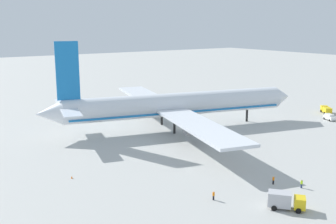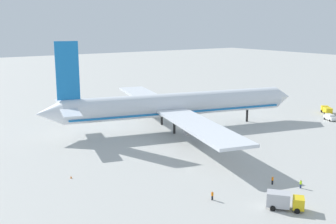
# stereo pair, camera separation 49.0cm
# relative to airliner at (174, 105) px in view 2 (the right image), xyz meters

# --- Properties ---
(ground_plane) EXTENTS (600.00, 600.00, 0.00)m
(ground_plane) POSITION_rel_airliner_xyz_m (1.35, -0.33, -6.97)
(ground_plane) COLOR #B2B2AD
(airliner) EXTENTS (77.57, 82.22, 25.72)m
(airliner) POSITION_rel_airliner_xyz_m (0.00, 0.00, 0.00)
(airliner) COLOR silver
(airliner) RESTS_ON ground
(service_truck_2) EXTENTS (5.14, 5.89, 2.31)m
(service_truck_2) POSITION_rel_airliner_xyz_m (54.80, -12.85, -5.64)
(service_truck_2) COLOR yellow
(service_truck_2) RESTS_ON ground
(service_truck_3) EXTENTS (5.66, 6.06, 2.84)m
(service_truck_3) POSITION_rel_airliner_xyz_m (-15.50, -53.93, -5.43)
(service_truck_3) COLOR yellow
(service_truck_3) RESTS_ON ground
(service_van) EXTENTS (3.23, 4.64, 1.97)m
(service_van) POSITION_rel_airliner_xyz_m (46.91, -19.53, -5.94)
(service_van) COLOR white
(service_van) RESTS_ON ground
(ground_worker_0) EXTENTS (0.42, 0.42, 1.67)m
(ground_worker_0) POSITION_rel_airliner_xyz_m (-8.88, -45.63, -6.12)
(ground_worker_0) COLOR black
(ground_worker_0) RESTS_ON ground
(ground_worker_1) EXTENTS (0.56, 0.56, 1.61)m
(ground_worker_1) POSITION_rel_airliner_xyz_m (-22.95, -44.58, -6.15)
(ground_worker_1) COLOR black
(ground_worker_1) RESTS_ON ground
(ground_worker_3) EXTENTS (0.49, 0.49, 1.60)m
(ground_worker_3) POSITION_rel_airliner_xyz_m (-5.91, -49.83, -6.16)
(ground_worker_3) COLOR navy
(ground_worker_3) RESTS_ON ground
(traffic_cone_0) EXTENTS (0.36, 0.36, 0.55)m
(traffic_cone_0) POSITION_rel_airliner_xyz_m (35.41, 28.90, -6.69)
(traffic_cone_0) COLOR orange
(traffic_cone_0) RESTS_ON ground
(traffic_cone_1) EXTENTS (0.36, 0.36, 0.55)m
(traffic_cone_1) POSITION_rel_airliner_xyz_m (-39.61, -21.01, -6.69)
(traffic_cone_1) COLOR orange
(traffic_cone_1) RESTS_ON ground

